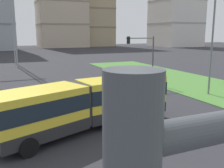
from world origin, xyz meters
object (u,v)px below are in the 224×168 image
object	(u,v)px
articulated_bus	(88,104)
apartment_tower_centre	(61,3)
traffic_light_far_right	(144,52)
apartment_tower_eastcentre	(88,0)
streetlight_median	(212,42)

from	to	relation	value
articulated_bus	apartment_tower_centre	bearing A→B (deg)	77.90
traffic_light_far_right	apartment_tower_eastcentre	world-z (taller)	apartment_tower_eastcentre
apartment_tower_centre	apartment_tower_eastcentre	bearing A→B (deg)	12.42
articulated_bus	streetlight_median	xyz separation A→B (m)	(13.89, 4.00, 3.49)
traffic_light_far_right	apartment_tower_eastcentre	bearing A→B (deg)	75.18
streetlight_median	traffic_light_far_right	bearing A→B (deg)	117.69
apartment_tower_eastcentre	streetlight_median	bearing A→B (deg)	-101.90
articulated_bus	traffic_light_far_right	distance (m)	15.06
apartment_tower_centre	apartment_tower_eastcentre	world-z (taller)	apartment_tower_eastcentre
traffic_light_far_right	apartment_tower_centre	xyz separation A→B (m)	(10.79, 88.18, 14.73)
traffic_light_far_right	apartment_tower_centre	size ratio (longest dim) A/B	0.15
streetlight_median	apartment_tower_eastcentre	xyz separation A→B (m)	(20.60, 97.78, 15.56)
traffic_light_far_right	streetlight_median	distance (m)	7.64
streetlight_median	apartment_tower_centre	xyz separation A→B (m)	(7.29, 94.85, 13.49)
articulated_bus	streetlight_median	world-z (taller)	streetlight_median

